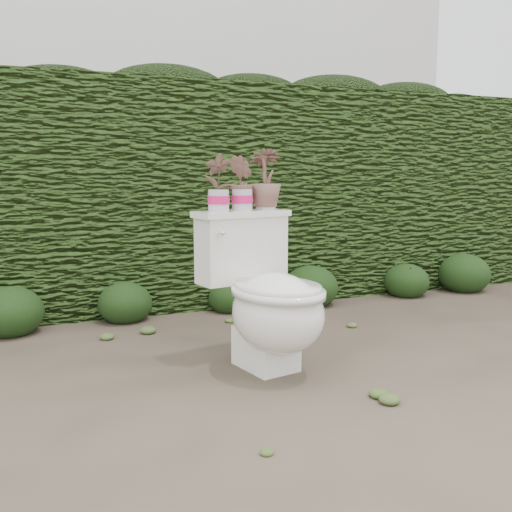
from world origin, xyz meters
name	(u,v)px	position (x,y,z in m)	size (l,w,h in m)	color
ground	(239,360)	(0.00, 0.00, 0.00)	(60.00, 60.00, 0.00)	brown
hedge	(166,196)	(0.00, 1.60, 0.80)	(8.00, 1.00, 1.60)	#38591D
house_wall	(137,103)	(0.60, 6.00, 2.00)	(8.00, 3.50, 4.00)	silver
toilet	(268,299)	(0.09, -0.17, 0.36)	(0.58, 0.76, 0.78)	white
potted_plant_left	(218,184)	(-0.09, 0.03, 0.91)	(0.14, 0.10, 0.27)	#316720
potted_plant_center	(242,185)	(0.04, 0.06, 0.91)	(0.15, 0.12, 0.27)	#316720
potted_plant_right	(266,181)	(0.19, 0.09, 0.93)	(0.17, 0.17, 0.30)	#316720
liriope_clump_2	(9,308)	(-1.12, 0.99, 0.16)	(0.40, 0.40, 0.32)	#203B14
liriope_clump_3	(125,299)	(-0.42, 1.06, 0.14)	(0.36, 0.36, 0.28)	#203B14
liriope_clump_4	(230,293)	(0.32, 1.05, 0.12)	(0.31, 0.31, 0.25)	#203B14
liriope_clump_5	(311,283)	(0.93, 1.00, 0.16)	(0.40, 0.40, 0.32)	#203B14
liriope_clump_6	(407,278)	(1.79, 1.01, 0.14)	(0.36, 0.36, 0.29)	#203B14
liriope_clump_7	(464,270)	(2.36, 1.00, 0.17)	(0.42, 0.42, 0.34)	#203B14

